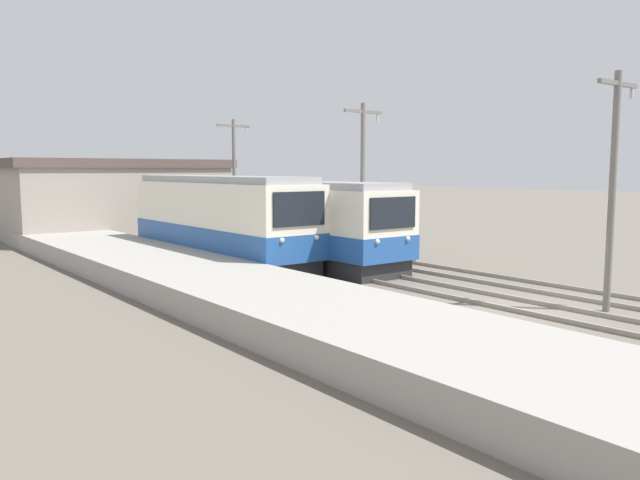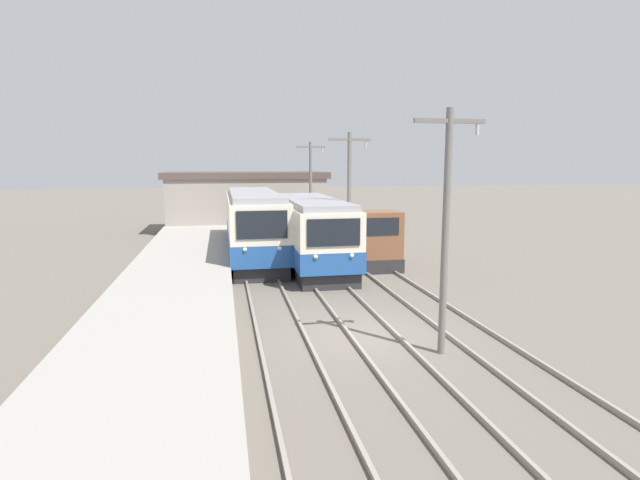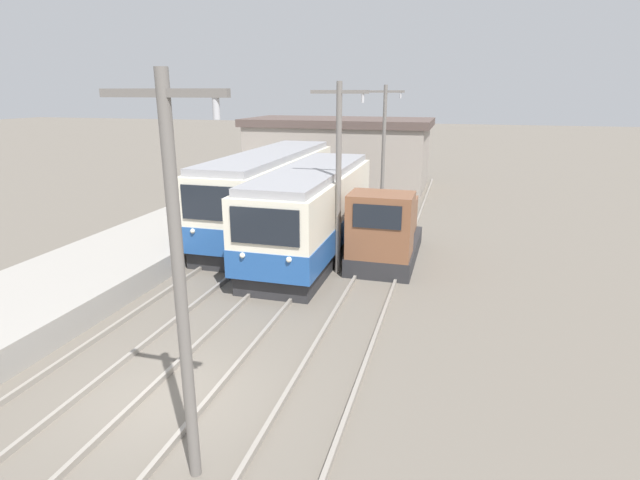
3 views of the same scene
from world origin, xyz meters
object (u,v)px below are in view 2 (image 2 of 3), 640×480
commuter_train_center (312,236)px  shunting_locomotive (368,242)px  catenary_mast_mid (349,198)px  catenary_mast_far (311,187)px  catenary_mast_near (446,223)px  commuter_train_left (254,229)px

commuter_train_center → shunting_locomotive: 3.04m
catenary_mast_mid → catenary_mast_far: (0.00, 10.60, 0.00)m
commuter_train_center → catenary_mast_far: (1.51, 8.84, 2.05)m
catenary_mast_near → catenary_mast_mid: (0.00, 10.60, 0.00)m
catenary_mast_mid → catenary_mast_far: bearing=90.0°
commuter_train_left → commuter_train_center: (2.80, -2.62, -0.09)m
shunting_locomotive → catenary_mast_far: catenary_mast_far is taller
catenary_mast_mid → commuter_train_center: bearing=130.7°
commuter_train_left → catenary_mast_near: catenary_mast_near is taller
shunting_locomotive → catenary_mast_far: size_ratio=0.79×
commuter_train_center → catenary_mast_mid: 3.09m
catenary_mast_near → catenary_mast_far: 21.20m
commuter_train_left → shunting_locomotive: commuter_train_left is taller
catenary_mast_near → catenary_mast_far: bearing=90.0°
commuter_train_center → catenary_mast_near: 12.61m
commuter_train_center → catenary_mast_mid: (1.51, -1.75, 2.05)m
catenary_mast_near → commuter_train_center: bearing=97.0°
catenary_mast_mid → catenary_mast_far: 10.60m
shunting_locomotive → catenary_mast_near: size_ratio=0.79×
commuter_train_center → catenary_mast_far: bearing=80.3°
catenary_mast_mid → catenary_mast_far: same height
commuter_train_center → shunting_locomotive: bearing=1.4°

